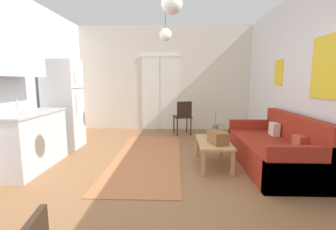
% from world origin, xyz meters
% --- Properties ---
extents(ground_plane, '(5.35, 7.40, 0.10)m').
position_xyz_m(ground_plane, '(0.00, 0.00, -0.05)').
color(ground_plane, '#8E603D').
extents(wall_back, '(4.95, 0.13, 2.88)m').
position_xyz_m(wall_back, '(-0.00, 3.45, 1.43)').
color(wall_back, silver).
rests_on(wall_back, ground_plane).
extents(wall_right, '(0.12, 7.00, 2.88)m').
position_xyz_m(wall_right, '(2.42, 0.00, 1.44)').
color(wall_right, silver).
rests_on(wall_right, ground_plane).
extents(area_rug, '(1.18, 3.09, 0.01)m').
position_xyz_m(area_rug, '(-0.18, 0.86, 0.01)').
color(area_rug, '#B26B42').
rests_on(area_rug, ground_plane).
extents(couch, '(0.90, 1.98, 0.85)m').
position_xyz_m(couch, '(1.94, 0.46, 0.27)').
color(couch, maroon).
rests_on(couch, ground_plane).
extents(coffee_table, '(0.51, 0.97, 0.41)m').
position_xyz_m(coffee_table, '(0.95, 0.51, 0.35)').
color(coffee_table, tan).
rests_on(coffee_table, ground_plane).
extents(bamboo_vase, '(0.11, 0.11, 0.45)m').
position_xyz_m(bamboo_vase, '(1.01, 0.77, 0.52)').
color(bamboo_vase, '#47704C').
rests_on(bamboo_vase, coffee_table).
extents(handbag, '(0.31, 0.39, 0.32)m').
position_xyz_m(handbag, '(0.99, 0.35, 0.51)').
color(handbag, brown).
rests_on(handbag, coffee_table).
extents(refrigerator, '(0.67, 0.59, 1.79)m').
position_xyz_m(refrigerator, '(-1.99, 1.50, 0.90)').
color(refrigerator, white).
rests_on(refrigerator, ground_plane).
extents(kitchen_counter, '(0.61, 1.30, 2.09)m').
position_xyz_m(kitchen_counter, '(-2.01, 0.29, 0.80)').
color(kitchen_counter, silver).
rests_on(kitchen_counter, ground_plane).
extents(accent_chair, '(0.51, 0.49, 0.87)m').
position_xyz_m(accent_chair, '(0.51, 2.70, 0.50)').
color(accent_chair, black).
rests_on(accent_chair, ground_plane).
extents(pendant_lamp_near, '(0.26, 0.26, 0.70)m').
position_xyz_m(pendant_lamp_near, '(0.28, -0.23, 2.30)').
color(pendant_lamp_near, black).
extents(pendant_lamp_far, '(0.25, 0.25, 0.74)m').
position_xyz_m(pendant_lamp_far, '(0.12, 1.51, 2.27)').
color(pendant_lamp_far, black).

